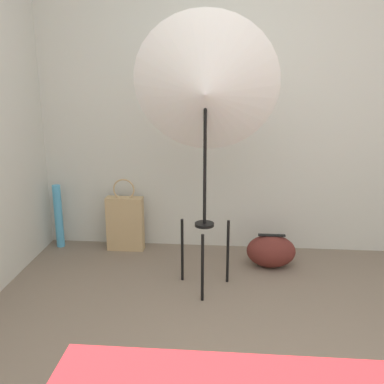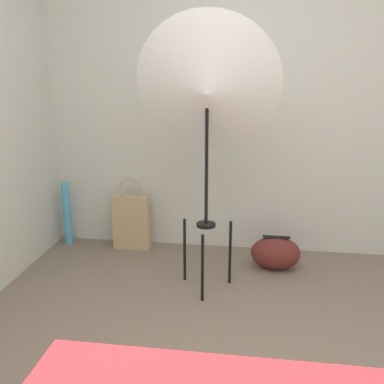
# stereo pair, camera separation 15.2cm
# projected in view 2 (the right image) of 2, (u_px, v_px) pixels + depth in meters

# --- Properties ---
(wall_back) EXTENTS (8.00, 0.05, 2.60)m
(wall_back) POSITION_uv_depth(u_px,v_px,m) (266.00, 90.00, 3.45)
(wall_back) COLOR beige
(wall_back) RESTS_ON ground_plane
(photo_umbrella) EXTENTS (0.93, 0.47, 1.81)m
(photo_umbrella) POSITION_uv_depth(u_px,v_px,m) (207.00, 91.00, 2.75)
(photo_umbrella) COLOR black
(photo_umbrella) RESTS_ON ground_plane
(tote_bag) EXTENTS (0.30, 0.10, 0.61)m
(tote_bag) POSITION_uv_depth(u_px,v_px,m) (132.00, 222.00, 3.72)
(tote_bag) COLOR tan
(tote_bag) RESTS_ON ground_plane
(duffel_bag) EXTENTS (0.37, 0.25, 0.26)m
(duffel_bag) POSITION_uv_depth(u_px,v_px,m) (276.00, 253.00, 3.37)
(duffel_bag) COLOR #5B231E
(duffel_bag) RESTS_ON ground_plane
(paper_roll) EXTENTS (0.07, 0.07, 0.54)m
(paper_roll) POSITION_uv_depth(u_px,v_px,m) (67.00, 214.00, 3.81)
(paper_roll) COLOR #4CA3D1
(paper_roll) RESTS_ON ground_plane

